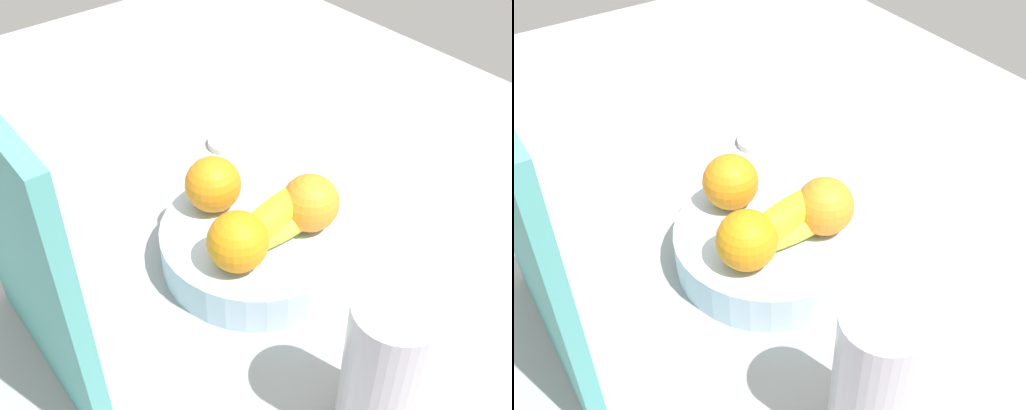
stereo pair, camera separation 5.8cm
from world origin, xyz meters
TOP-DOWN VIEW (x-y plane):
  - ground_plane at (0.00, 0.00)cm, footprint 180.00×140.00cm
  - fruit_bowl at (-1.07, 0.16)cm, footprint 25.77×25.77cm
  - orange_front_left at (6.04, 1.75)cm, footprint 7.61×7.61cm
  - orange_front_right at (-4.80, 6.02)cm, footprint 7.61×7.61cm
  - orange_center at (-4.96, -5.66)cm, footprint 7.61×7.61cm
  - banana_bunch at (-4.28, -0.23)cm, footprint 7.53×17.74cm
  - cutting_board at (-0.42, 28.92)cm, footprint 28.04×2.52cm
  - thermos_tumbler at (-28.37, 6.29)cm, footprint 8.42×8.42cm
  - jar_lid at (23.27, -13.57)cm, footprint 6.93×6.93cm

SIDE VIEW (x-z plane):
  - ground_plane at x=0.00cm, z-range -3.00..0.00cm
  - jar_lid at x=23.27cm, z-range 0.00..1.15cm
  - fruit_bowl at x=-1.07cm, z-range 0.00..5.69cm
  - banana_bunch at x=-4.28cm, z-range 5.69..11.89cm
  - thermos_tumbler at x=-28.37cm, z-range 0.00..18.86cm
  - orange_front_left at x=6.04cm, z-range 5.69..13.30cm
  - orange_front_right at x=-4.80cm, z-range 5.69..13.30cm
  - orange_center at x=-4.96cm, z-range 5.69..13.30cm
  - cutting_board at x=-0.42cm, z-range 0.00..36.00cm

